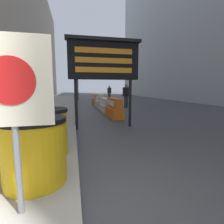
{
  "coord_description": "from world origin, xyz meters",
  "views": [
    {
      "loc": [
        -0.05,
        -1.72,
        1.39
      ],
      "look_at": [
        1.81,
        6.68,
        0.2
      ],
      "focal_mm": 28.0,
      "sensor_mm": 36.0,
      "label": 1
    }
  ],
  "objects": [
    {
      "name": "jersey_barrier_cream",
      "position": [
        1.83,
        10.85,
        0.41
      ],
      "size": [
        0.58,
        1.98,
        0.93
      ],
      "color": "beige",
      "rests_on": "ground_plane"
    },
    {
      "name": "jersey_barrier_orange_near",
      "position": [
        1.83,
        6.34,
        0.4
      ],
      "size": [
        0.53,
        1.77,
        0.91
      ],
      "color": "orange",
      "rests_on": "ground_plane"
    },
    {
      "name": "traffic_light_near_curb",
      "position": [
        0.48,
        18.36,
        3.17
      ],
      "size": [
        0.28,
        0.45,
        4.4
      ],
      "color": "#2D2D30",
      "rests_on": "ground_plane"
    },
    {
      "name": "traffic_cone_mid",
      "position": [
        2.49,
        10.48,
        0.29
      ],
      "size": [
        0.33,
        0.33,
        0.59
      ],
      "color": "black",
      "rests_on": "ground_plane"
    },
    {
      "name": "barrel_drum_middle",
      "position": [
        -0.57,
        1.63,
        0.58
      ],
      "size": [
        0.82,
        0.82,
        0.87
      ],
      "color": "yellow",
      "rests_on": "sidewalk_left"
    },
    {
      "name": "jersey_barrier_white",
      "position": [
        1.83,
        8.73,
        0.34
      ],
      "size": [
        0.55,
        1.95,
        0.77
      ],
      "color": "silver",
      "rests_on": "ground_plane"
    },
    {
      "name": "pedestrian_passerby",
      "position": [
        3.86,
        17.27,
        0.96
      ],
      "size": [
        0.46,
        0.32,
        1.62
      ],
      "rotation": [
        0.0,
        0.0,
        2.98
      ],
      "color": "#333338",
      "rests_on": "ground_plane"
    },
    {
      "name": "ground_plane",
      "position": [
        0.0,
        0.0,
        0.0
      ],
      "size": [
        120.0,
        120.0,
        0.0
      ],
      "primitive_type": "plane",
      "color": "#3F3F42"
    },
    {
      "name": "traffic_cone_near",
      "position": [
        2.31,
        7.26,
        0.31
      ],
      "size": [
        0.36,
        0.36,
        0.63
      ],
      "color": "black",
      "rests_on": "ground_plane"
    },
    {
      "name": "pedestrian_worker",
      "position": [
        3.6,
        10.13,
        0.97
      ],
      "size": [
        0.5,
        0.48,
        1.65
      ],
      "rotation": [
        0.0,
        0.0,
        5.58
      ],
      "color": "#333338",
      "rests_on": "ground_plane"
    },
    {
      "name": "message_board",
      "position": [
        0.99,
        4.24,
        2.3
      ],
      "size": [
        2.5,
        0.36,
        3.01
      ],
      "color": "black",
      "rests_on": "ground_plane"
    },
    {
      "name": "bare_tree",
      "position": [
        -2.34,
        6.18,
        1.62
      ],
      "size": [
        1.73,
        1.79,
        2.94
      ],
      "color": "#4C3D2D",
      "rests_on": "sidewalk_left"
    },
    {
      "name": "jersey_barrier_orange_far",
      "position": [
        1.83,
        13.21,
        0.35
      ],
      "size": [
        0.52,
        1.84,
        0.79
      ],
      "color": "orange",
      "rests_on": "ground_plane"
    },
    {
      "name": "warning_sign",
      "position": [
        -0.59,
        0.03,
        1.35
      ],
      "size": [
        0.72,
        0.08,
        1.72
      ],
      "color": "gray",
      "rests_on": "sidewalk_left"
    },
    {
      "name": "barrel_drum_foreground",
      "position": [
        -0.56,
        0.63,
        0.58
      ],
      "size": [
        0.82,
        0.82,
        0.87
      ],
      "color": "yellow",
      "rests_on": "sidewalk_left"
    }
  ]
}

